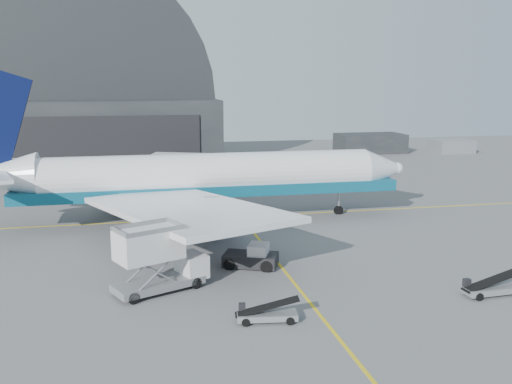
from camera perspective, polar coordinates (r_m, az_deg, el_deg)
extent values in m
plane|color=#565659|center=(46.16, 3.10, -8.18)|extent=(200.00, 200.00, 0.00)
cube|color=gold|center=(64.89, -1.54, -2.47)|extent=(80.00, 0.25, 0.02)
cube|color=gold|center=(44.34, 3.78, -9.00)|extent=(0.25, 40.00, 0.02)
cube|color=black|center=(107.91, -17.74, 5.67)|extent=(50.00, 28.00, 12.00)
cube|color=black|center=(94.05, -18.49, 4.29)|extent=(42.00, 0.40, 9.50)
cube|color=black|center=(125.25, 11.29, 3.90)|extent=(14.00, 8.00, 4.00)
cube|color=slate|center=(129.48, 18.94, 3.75)|extent=(8.00, 6.00, 2.80)
cylinder|color=white|center=(62.21, -4.53, 1.72)|extent=(35.53, 4.74, 4.74)
cone|color=white|center=(67.74, 12.44, 2.27)|extent=(4.34, 4.74, 4.74)
sphere|color=white|center=(68.58, 13.94, 2.31)|extent=(1.38, 1.38, 1.38)
cone|color=white|center=(62.97, -24.05, 1.45)|extent=(6.91, 4.74, 4.74)
cube|color=black|center=(67.17, 11.54, 2.74)|extent=(2.57, 2.17, 0.69)
cube|color=#0C516A|center=(62.47, -4.51, 0.34)|extent=(41.45, 4.79, 1.18)
cube|color=white|center=(50.41, -7.16, -1.69)|extent=(18.20, 24.20, 1.44)
cube|color=white|center=(73.65, -8.80, 2.31)|extent=(18.20, 24.20, 1.44)
cube|color=white|center=(67.29, -23.74, 2.55)|extent=(6.04, 8.26, 0.35)
cylinder|color=gray|center=(54.90, -4.40, -2.27)|extent=(5.13, 2.66, 2.66)
cylinder|color=gray|center=(70.26, -6.16, 0.65)|extent=(5.13, 2.66, 2.66)
cylinder|color=#A5A5AA|center=(66.46, 8.27, -1.04)|extent=(0.28, 0.28, 2.76)
cylinder|color=black|center=(66.67, 8.25, -1.83)|extent=(1.09, 0.35, 1.09)
cylinder|color=black|center=(59.84, -5.93, -3.17)|extent=(1.28, 0.44, 1.28)
cylinder|color=black|center=(65.95, -6.54, -1.84)|extent=(1.28, 0.44, 1.28)
cube|color=slate|center=(42.88, -9.74, -9.02)|extent=(7.01, 5.07, 0.54)
cube|color=silver|center=(43.86, -6.46, -7.26)|extent=(2.62, 2.99, 1.74)
cube|color=black|center=(44.16, -5.55, -6.74)|extent=(0.93, 1.91, 0.98)
cube|color=silver|center=(41.65, -10.68, -5.18)|extent=(5.28, 4.36, 2.17)
cylinder|color=black|center=(43.11, -6.04, -9.03)|extent=(0.93, 0.66, 0.87)
cylinder|color=black|center=(44.98, -7.54, -8.20)|extent=(0.93, 0.66, 0.87)
cylinder|color=black|center=(40.98, -12.15, -10.32)|extent=(0.93, 0.66, 0.87)
cylinder|color=black|center=(42.94, -13.44, -9.37)|extent=(0.93, 0.66, 0.87)
cube|color=black|center=(47.68, -0.54, -6.76)|extent=(4.99, 3.93, 0.99)
cube|color=silver|center=(47.30, 0.24, -5.79)|extent=(2.18, 2.42, 0.99)
cylinder|color=black|center=(46.44, 1.07, -7.47)|extent=(1.06, 0.74, 0.99)
cylinder|color=black|center=(48.50, 1.51, -6.66)|extent=(1.06, 0.74, 0.99)
cylinder|color=black|center=(47.02, -2.66, -7.24)|extent=(1.06, 0.74, 0.99)
cylinder|color=black|center=(49.06, -2.06, -6.45)|extent=(1.06, 0.74, 0.99)
cube|color=slate|center=(37.40, 1.12, -12.27)|extent=(4.01, 1.82, 0.40)
cube|color=black|center=(37.16, 1.12, -11.40)|extent=(4.20, 1.41, 1.12)
cube|color=black|center=(37.56, -1.41, -11.43)|extent=(0.48, 0.41, 0.53)
cylinder|color=black|center=(37.05, 3.43, -12.74)|extent=(0.55, 0.29, 0.53)
cylinder|color=black|center=(38.17, 3.17, -12.00)|extent=(0.55, 0.29, 0.53)
cylinder|color=black|center=(36.78, -1.03, -12.91)|extent=(0.55, 0.29, 0.53)
cylinder|color=black|center=(37.91, -1.15, -12.15)|extent=(0.55, 0.29, 0.53)
cube|color=slate|center=(44.97, 22.52, -8.98)|extent=(4.35, 1.69, 0.44)
cube|color=black|center=(44.75, 22.59, -8.16)|extent=(4.60, 1.22, 1.24)
cube|color=black|center=(44.19, 20.33, -8.50)|extent=(0.51, 0.42, 0.58)
cylinder|color=black|center=(46.45, 23.53, -8.62)|extent=(0.60, 0.28, 0.58)
cylinder|color=black|center=(43.60, 21.42, -9.73)|extent=(0.60, 0.28, 0.58)
cylinder|color=black|center=(44.62, 20.37, -9.18)|extent=(0.60, 0.28, 0.58)
cube|color=#EF5A07|center=(49.38, -2.28, -6.85)|extent=(0.41, 0.41, 0.03)
cone|color=#EF5A07|center=(49.30, -2.28, -6.54)|extent=(0.41, 0.41, 0.59)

